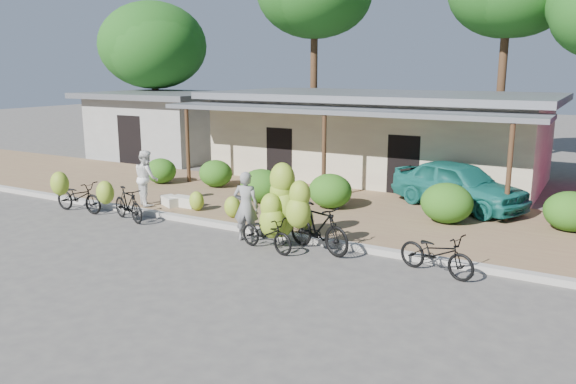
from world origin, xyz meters
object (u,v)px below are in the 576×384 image
teal_van (459,185)px  bike_far_left (76,195)px  tree_back_left (152,44)px  sack_far (170,201)px  bike_far_right (437,253)px  bike_right (314,223)px  bike_left (124,202)px  sack_near (185,201)px  bike_center (275,215)px  vendor (246,206)px  bystander (146,178)px

teal_van → bike_far_left: bearing=142.9°
tree_back_left → sack_far: bearing=-45.6°
sack_far → bike_far_left: bearing=-141.1°
bike_far_right → bike_right: bearing=105.9°
bike_left → sack_near: bearing=-0.1°
tree_back_left → sack_far: (10.03, -10.23, -5.31)m
bike_center → teal_van: (2.96, 5.77, 0.01)m
bike_far_left → sack_near: size_ratio=2.14×
tree_back_left → bike_far_left: tree_back_left is taller
vendor → bystander: 4.70m
bystander → sack_near: bearing=-127.8°
bike_far_left → bike_far_right: bearing=-91.1°
bike_far_left → bystander: 2.11m
bike_far_left → vendor: bearing=-90.4°
tree_back_left → bike_far_right: bearing=-32.2°
bike_far_left → bike_left: 1.99m
bike_right → sack_far: bike_right is taller
bystander → sack_far: bearing=-125.3°
tree_back_left → bike_right: size_ratio=3.86×
vendor → bystander: size_ratio=1.04×
tree_back_left → bike_left: bearing=-50.5°
tree_back_left → bike_far_left: size_ratio=4.24×
sack_near → sack_far: size_ratio=1.13×
sack_far → bystander: (-0.68, -0.28, 0.71)m
bike_right → bike_center: bearing=114.9°
bike_left → vendor: vendor is taller
bike_center → sack_near: (-4.33, 1.78, -0.55)m
bike_left → teal_van: teal_van is taller
bike_far_left → bike_center: bike_center is taller
tree_back_left → sack_near: 15.49m
bystander → bike_far_left: bearing=76.7°
bystander → teal_van: 9.50m
bike_far_right → bike_far_left: bearing=106.7°
tree_back_left → bike_far_right: size_ratio=4.21×
tree_back_left → bystander: bearing=-48.3°
bike_far_left → teal_van: teal_van is taller
bike_center → bike_far_right: bearing=-74.9°
bystander → teal_van: size_ratio=0.41×
bystander → bike_right: bearing=-158.9°
bike_far_right → sack_far: bike_far_right is taller
sack_far → bike_center: bearing=-19.1°
vendor → teal_van: bearing=-140.4°
bike_left → bike_far_right: 8.80m
bike_right → bike_left: bearing=110.1°
bike_far_left → sack_far: bike_far_left is taller
bike_far_left → bike_far_right: (10.79, 0.22, -0.10)m
bike_left → bystander: (-0.52, 1.45, 0.41)m
bike_right → bystander: bearing=97.2°
bike_far_left → bike_left: bearing=-92.3°
bike_far_right → bike_left: bearing=106.9°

